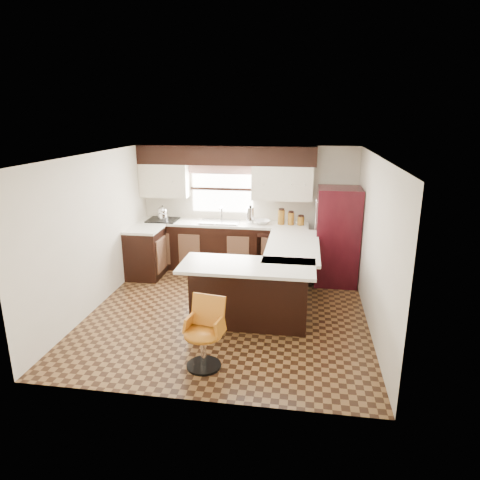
% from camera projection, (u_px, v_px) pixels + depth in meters
% --- Properties ---
extents(floor, '(4.40, 4.40, 0.00)m').
position_uv_depth(floor, '(228.00, 311.00, 6.68)').
color(floor, '#49301A').
rests_on(floor, ground).
extents(ceiling, '(4.40, 4.40, 0.00)m').
position_uv_depth(ceiling, '(227.00, 155.00, 6.01)').
color(ceiling, silver).
rests_on(ceiling, wall_back).
extents(wall_back, '(4.40, 0.00, 4.40)m').
position_uv_depth(wall_back, '(248.00, 207.00, 8.43)').
color(wall_back, beige).
rests_on(wall_back, floor).
extents(wall_front, '(4.40, 0.00, 4.40)m').
position_uv_depth(wall_front, '(188.00, 297.00, 4.26)').
color(wall_front, beige).
rests_on(wall_front, floor).
extents(wall_left, '(0.00, 4.40, 4.40)m').
position_uv_depth(wall_left, '(95.00, 232.00, 6.65)').
color(wall_left, beige).
rests_on(wall_left, floor).
extents(wall_right, '(0.00, 4.40, 4.40)m').
position_uv_depth(wall_right, '(374.00, 244.00, 6.04)').
color(wall_right, beige).
rests_on(wall_right, floor).
extents(base_cab_back, '(3.30, 0.60, 0.90)m').
position_uv_depth(base_cab_back, '(223.00, 247.00, 8.43)').
color(base_cab_back, black).
rests_on(base_cab_back, floor).
extents(base_cab_left, '(0.60, 0.70, 0.90)m').
position_uv_depth(base_cab_left, '(146.00, 254.00, 8.01)').
color(base_cab_left, black).
rests_on(base_cab_left, floor).
extents(counter_back, '(3.30, 0.60, 0.04)m').
position_uv_depth(counter_back, '(223.00, 224.00, 8.29)').
color(counter_back, silver).
rests_on(counter_back, base_cab_back).
extents(counter_left, '(0.60, 0.70, 0.04)m').
position_uv_depth(counter_left, '(144.00, 229.00, 7.87)').
color(counter_left, silver).
rests_on(counter_left, base_cab_left).
extents(soffit, '(3.40, 0.35, 0.36)m').
position_uv_depth(soffit, '(226.00, 155.00, 8.04)').
color(soffit, black).
rests_on(soffit, wall_back).
extents(upper_cab_left, '(0.94, 0.35, 0.64)m').
position_uv_depth(upper_cab_left, '(165.00, 180.00, 8.36)').
color(upper_cab_left, beige).
rests_on(upper_cab_left, wall_back).
extents(upper_cab_right, '(1.14, 0.35, 0.64)m').
position_uv_depth(upper_cab_right, '(282.00, 183.00, 8.02)').
color(upper_cab_right, beige).
rests_on(upper_cab_right, wall_back).
extents(window_pane, '(1.20, 0.02, 0.90)m').
position_uv_depth(window_pane, '(222.00, 189.00, 8.39)').
color(window_pane, white).
rests_on(window_pane, wall_back).
extents(valance, '(1.30, 0.06, 0.18)m').
position_uv_depth(valance, '(222.00, 169.00, 8.24)').
color(valance, '#D19B93').
rests_on(valance, wall_back).
extents(sink, '(0.75, 0.45, 0.03)m').
position_uv_depth(sink, '(220.00, 222.00, 8.27)').
color(sink, '#B2B2B7').
rests_on(sink, counter_back).
extents(dishwasher, '(0.58, 0.03, 0.78)m').
position_uv_depth(dishwasher, '(272.00, 255.00, 8.01)').
color(dishwasher, black).
rests_on(dishwasher, floor).
extents(cooktop, '(0.58, 0.50, 0.02)m').
position_uv_depth(cooktop, '(163.00, 220.00, 8.44)').
color(cooktop, black).
rests_on(cooktop, counter_back).
extents(peninsula_long, '(0.60, 1.95, 0.90)m').
position_uv_depth(peninsula_long, '(289.00, 273.00, 7.02)').
color(peninsula_long, black).
rests_on(peninsula_long, floor).
extents(peninsula_return, '(1.65, 0.60, 0.90)m').
position_uv_depth(peninsula_return, '(249.00, 295.00, 6.17)').
color(peninsula_return, black).
rests_on(peninsula_return, floor).
extents(counter_pen_long, '(0.84, 1.95, 0.04)m').
position_uv_depth(counter_pen_long, '(293.00, 246.00, 6.88)').
color(counter_pen_long, silver).
rests_on(counter_pen_long, peninsula_long).
extents(counter_pen_return, '(1.89, 0.84, 0.04)m').
position_uv_depth(counter_pen_return, '(247.00, 266.00, 5.96)').
color(counter_pen_return, silver).
rests_on(counter_pen_return, peninsula_return).
extents(refrigerator, '(0.75, 0.72, 1.74)m').
position_uv_depth(refrigerator, '(337.00, 236.00, 7.61)').
color(refrigerator, '#35080F').
rests_on(refrigerator, floor).
extents(bar_chair, '(0.54, 0.54, 0.87)m').
position_uv_depth(bar_chair, '(203.00, 335.00, 5.09)').
color(bar_chair, '#BA6A19').
rests_on(bar_chair, floor).
extents(kettle, '(0.20, 0.20, 0.28)m').
position_uv_depth(kettle, '(163.00, 212.00, 8.39)').
color(kettle, silver).
rests_on(kettle, cooktop).
extents(percolator, '(0.14, 0.14, 0.32)m').
position_uv_depth(percolator, '(250.00, 215.00, 8.16)').
color(percolator, silver).
rests_on(percolator, counter_back).
extents(mixing_bowl, '(0.39, 0.39, 0.07)m').
position_uv_depth(mixing_bowl, '(262.00, 222.00, 8.16)').
color(mixing_bowl, white).
rests_on(mixing_bowl, counter_back).
extents(canister_large, '(0.13, 0.13, 0.28)m').
position_uv_depth(canister_large, '(281.00, 217.00, 8.10)').
color(canister_large, '#895B19').
rests_on(canister_large, counter_back).
extents(canister_med, '(0.12, 0.12, 0.23)m').
position_uv_depth(canister_med, '(291.00, 219.00, 8.08)').
color(canister_med, '#895B19').
rests_on(canister_med, counter_back).
extents(canister_small, '(0.13, 0.13, 0.16)m').
position_uv_depth(canister_small, '(301.00, 221.00, 8.06)').
color(canister_small, '#895B19').
rests_on(canister_small, counter_back).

